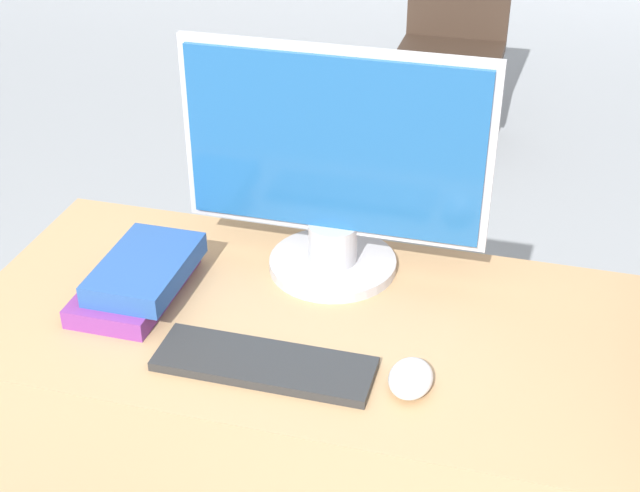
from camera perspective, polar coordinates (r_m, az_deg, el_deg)
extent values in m
cube|color=tan|center=(1.80, 1.13, -14.81)|extent=(1.31, 0.58, 0.77)
cylinder|color=#B7B7BC|center=(1.68, 0.82, -1.13)|extent=(0.24, 0.24, 0.02)
cylinder|color=#B7B7BC|center=(1.66, 0.83, 0.25)|extent=(0.09, 0.09, 0.07)
cube|color=#B7B7BC|center=(1.57, 0.93, 6.59)|extent=(0.56, 0.01, 0.35)
cube|color=#1E5693|center=(1.56, 0.89, 6.52)|extent=(0.53, 0.02, 0.32)
cube|color=#2D2D2D|center=(1.44, -3.58, -7.55)|extent=(0.35, 0.11, 0.02)
ellipsoid|color=silver|center=(1.41, 5.83, -8.42)|extent=(0.07, 0.10, 0.03)
cube|color=#7A3384|center=(1.64, -11.77, -2.46)|extent=(0.15, 0.26, 0.03)
cube|color=#285199|center=(1.61, -11.11, -1.43)|extent=(0.14, 0.23, 0.04)
cylinder|color=#38281E|center=(3.82, 4.78, 8.30)|extent=(0.04, 0.04, 0.38)
cylinder|color=#38281E|center=(3.78, 10.49, 7.60)|extent=(0.04, 0.04, 0.38)
cylinder|color=#38281E|center=(4.17, 5.80, 10.26)|extent=(0.04, 0.04, 0.38)
cylinder|color=#38281E|center=(4.13, 11.06, 9.63)|extent=(0.04, 0.04, 0.38)
cube|color=#38281E|center=(3.89, 8.27, 11.91)|extent=(0.44, 0.44, 0.05)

